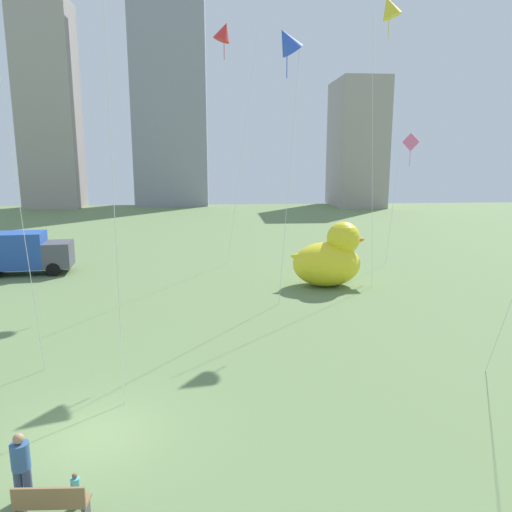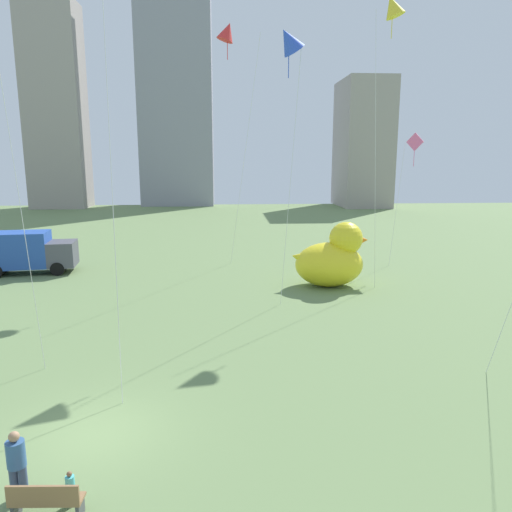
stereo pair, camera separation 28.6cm
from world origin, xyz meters
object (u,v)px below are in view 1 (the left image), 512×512
object	(u,v)px
person_adult	(21,464)
box_truck	(21,253)
park_bench	(51,502)
giant_inflatable_duck	(329,259)
kite_pink	(410,147)
kite_blue	(287,41)
kite_red	(224,32)
person_child	(76,488)
kite_yellow	(389,8)

from	to	relation	value
person_adult	box_truck	xyz separation A→B (m)	(-8.77, 23.07, 0.51)
park_bench	giant_inflatable_duck	xyz separation A→B (m)	(10.40, 19.18, 1.21)
kite_pink	giant_inflatable_duck	bearing A→B (deg)	-140.38
person_adult	kite_blue	world-z (taller)	kite_blue
person_adult	giant_inflatable_duck	world-z (taller)	giant_inflatable_duck
person_adult	kite_red	xyz separation A→B (m)	(5.07, 23.31, 14.71)
person_adult	box_truck	world-z (taller)	box_truck
person_child	kite_pink	world-z (taller)	kite_pink
kite_blue	kite_red	xyz separation A→B (m)	(-2.84, 9.10, 2.48)
kite_yellow	park_bench	bearing A→B (deg)	-124.75
giant_inflatable_duck	kite_pink	bearing A→B (deg)	39.62
box_truck	park_bench	bearing A→B (deg)	-67.97
person_child	giant_inflatable_duck	distance (m)	21.30
park_bench	box_truck	world-z (taller)	box_truck
person_adult	kite_red	world-z (taller)	kite_red
kite_yellow	person_adult	bearing A→B (deg)	-127.44
person_child	kite_red	distance (m)	28.32
giant_inflatable_duck	kite_blue	world-z (taller)	kite_blue
park_bench	box_truck	bearing A→B (deg)	112.03
kite_pink	kite_red	bearing A→B (deg)	-176.33
giant_inflatable_duck	box_truck	size ratio (longest dim) A/B	0.75
kite_red	kite_yellow	bearing A→B (deg)	-26.71
kite_pink	kite_blue	bearing A→B (deg)	-135.72
person_adult	kite_red	distance (m)	28.03
kite_blue	kite_red	distance (m)	9.85
person_child	kite_red	world-z (taller)	kite_red
box_truck	kite_yellow	xyz separation A→B (m)	(23.06, -4.40, 14.56)
kite_yellow	kite_pink	world-z (taller)	kite_yellow
park_bench	kite_yellow	xyz separation A→B (m)	(13.44, 19.37, 15.54)
person_child	giant_inflatable_duck	bearing A→B (deg)	61.93
giant_inflatable_duck	kite_pink	distance (m)	11.21
park_bench	person_adult	world-z (taller)	person_adult
kite_red	kite_yellow	size ratio (longest dim) A/B	0.98
box_truck	kite_pink	xyz separation A→B (m)	(26.87, 1.08, 7.06)
person_child	box_truck	world-z (taller)	box_truck
person_adult	kite_pink	world-z (taller)	kite_pink
person_child	kite_yellow	distance (m)	27.77
giant_inflatable_duck	kite_yellow	bearing A→B (deg)	3.56
park_bench	kite_yellow	bearing A→B (deg)	55.25
kite_blue	person_adult	bearing A→B (deg)	-119.11
box_truck	kite_yellow	size ratio (longest dim) A/B	0.38
giant_inflatable_duck	kite_yellow	xyz separation A→B (m)	(3.04, 0.19, 14.33)
kite_red	kite_yellow	world-z (taller)	kite_yellow
box_truck	kite_blue	bearing A→B (deg)	-27.98
giant_inflatable_duck	kite_red	bearing A→B (deg)	142.01
person_child	park_bench	bearing A→B (deg)	-133.01
person_adult	kite_red	size ratio (longest dim) A/B	0.10
box_truck	kite_red	world-z (taller)	kite_red
person_child	kite_yellow	size ratio (longest dim) A/B	0.05
kite_yellow	giant_inflatable_duck	bearing A→B (deg)	-176.44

